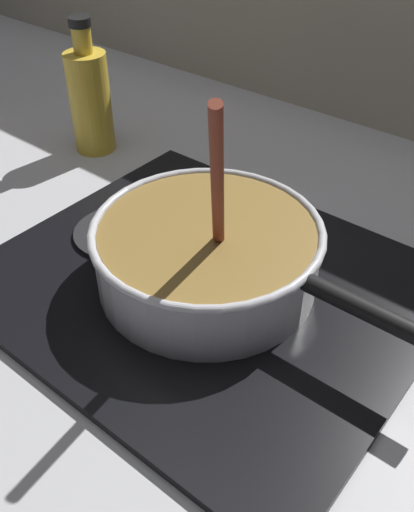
# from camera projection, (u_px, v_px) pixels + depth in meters

# --- Properties ---
(ground) EXTENTS (2.40, 1.60, 0.04)m
(ground) POSITION_uv_depth(u_px,v_px,m) (30.00, 344.00, 0.70)
(ground) COLOR #B7B7BC
(hob_plate) EXTENTS (0.56, 0.48, 0.01)m
(hob_plate) POSITION_uv_depth(u_px,v_px,m) (207.00, 284.00, 0.75)
(hob_plate) COLOR black
(hob_plate) RESTS_ON ground
(burner_ring) EXTENTS (0.17, 0.17, 0.01)m
(burner_ring) POSITION_uv_depth(u_px,v_px,m) (207.00, 278.00, 0.75)
(burner_ring) COLOR #592D0C
(burner_ring) RESTS_ON hob_plate
(spare_burner) EXTENTS (0.13, 0.13, 0.01)m
(spare_burner) POSITION_uv_depth(u_px,v_px,m) (119.00, 232.00, 0.83)
(spare_burner) COLOR #262628
(spare_burner) RESTS_ON hob_plate
(cooking_pan) EXTENTS (0.47, 0.29, 0.30)m
(cooking_pan) POSITION_uv_depth(u_px,v_px,m) (208.00, 253.00, 0.72)
(cooking_pan) COLOR silver
(cooking_pan) RESTS_ON hob_plate
(sauce_bottle) EXTENTS (0.07, 0.07, 0.24)m
(sauce_bottle) POSITION_uv_depth(u_px,v_px,m) (90.00, 99.00, 1.00)
(sauce_bottle) COLOR gold
(sauce_bottle) RESTS_ON ground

